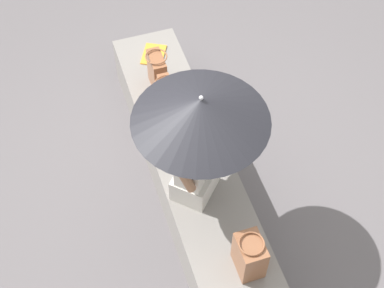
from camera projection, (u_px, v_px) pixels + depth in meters
The scene contains 8 objects.
ground_plane at pixel (190, 184), 5.06m from camera, with size 14.00×14.00×0.00m, color #605B5E.
stone_bench at pixel (189, 168), 4.86m from camera, with size 2.97×0.61×0.50m, color gray.
person_seated at pixel (195, 161), 4.13m from camera, with size 0.48×0.47×0.90m.
parasol at pixel (201, 110), 3.76m from camera, with size 0.97×0.97×1.03m.
handbag_black at pixel (157, 72), 4.95m from camera, with size 0.26×0.19×0.38m.
tote_bag_canvas at pixel (250, 255), 3.91m from camera, with size 0.24×0.18×0.35m.
shoulder_bag_spare at pixel (168, 99), 4.75m from camera, with size 0.30×0.22×0.38m.
magazine at pixel (154, 55), 5.33m from camera, with size 0.28×0.20×0.01m, color gold.
Camera 1 is at (2.61, -0.83, 4.27)m, focal length 52.74 mm.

